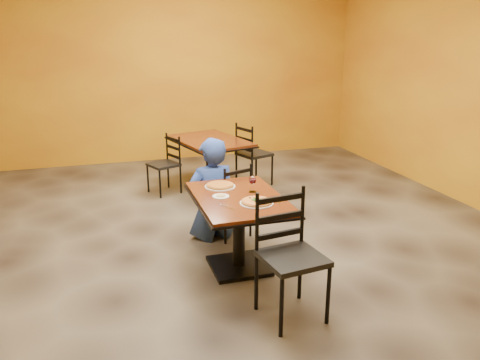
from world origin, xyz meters
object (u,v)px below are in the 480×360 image
object	(u,v)px
chair_main_near	(292,259)
diner	(212,188)
wine_glass	(253,183)
chair_main_far	(229,200)
plate_main	(257,203)
chair_second_right	(254,154)
side_plate	(221,196)
chair_second_left	(164,165)
plate_far	(220,186)
pizza_far	(220,185)
table_main	(239,216)
table_second	(210,152)
pizza_main	(257,201)

from	to	relation	value
chair_main_near	diner	xyz separation A→B (m)	(-0.23, 1.78, 0.06)
diner	wine_glass	bearing A→B (deg)	101.23
chair_main_far	plate_main	size ratio (longest dim) A/B	2.78
chair_second_right	wine_glass	bearing A→B (deg)	141.07
diner	side_plate	size ratio (longest dim) A/B	7.22
chair_main_near	chair_main_far	distance (m)	1.76
chair_second_right	diner	xyz separation A→B (m)	(-1.08, -1.72, 0.10)
chair_second_left	diner	distance (m)	1.75
chair_main_near	plate_main	size ratio (longest dim) A/B	3.36
plate_far	pizza_far	distance (m)	0.02
diner	table_main	bearing A→B (deg)	88.41
table_main	table_second	distance (m)	2.58
table_main	chair_main_far	xyz separation A→B (m)	(0.13, 0.81, -0.13)
table_second	pizza_far	distance (m)	2.27
chair_main_near	diner	distance (m)	1.80
side_plate	table_main	bearing A→B (deg)	-14.38
table_second	chair_main_far	size ratio (longest dim) A/B	1.71
chair_main_far	diner	bearing A→B (deg)	-29.10
diner	plate_far	world-z (taller)	diner
chair_main_near	pizza_far	xyz separation A→B (m)	(-0.26, 1.28, 0.25)
chair_main_near	table_main	bearing A→B (deg)	92.01
diner	wine_glass	xyz separation A→B (m)	(0.23, -0.75, 0.26)
table_second	chair_second_right	world-z (taller)	chair_second_right
chair_main_near	chair_second_right	size ratio (longest dim) A/B	1.09
table_main	chair_second_right	xyz separation A→B (m)	(1.02, 2.56, -0.08)
pizza_main	diner	bearing A→B (deg)	98.62
plate_far	wine_glass	size ratio (longest dim) A/B	1.72
table_second	plate_main	xyz separation A→B (m)	(-0.23, -2.79, 0.20)
table_main	plate_main	distance (m)	0.32
chair_second_right	diner	size ratio (longest dim) A/B	0.82
chair_second_left	chair_second_right	bearing A→B (deg)	67.26
chair_main_near	diner	bearing A→B (deg)	89.44
pizza_main	pizza_far	xyz separation A→B (m)	(-0.20, 0.57, 0.00)
chair_main_near	plate_far	size ratio (longest dim) A/B	3.36
diner	chair_second_left	bearing A→B (deg)	-86.20
pizza_far	wine_glass	world-z (taller)	wine_glass
table_main	chair_second_right	bearing A→B (deg)	68.30
plate_main	pizza_far	distance (m)	0.61
chair_main_far	pizza_far	bearing A→B (deg)	44.96
table_second	chair_second_left	bearing A→B (deg)	180.00
plate_main	plate_far	distance (m)	0.61
side_plate	pizza_far	bearing A→B (deg)	76.78
chair_main_far	diner	size ratio (longest dim) A/B	0.75
chair_second_left	plate_main	world-z (taller)	chair_second_left
diner	chair_main_near	bearing A→B (deg)	91.29
chair_main_near	chair_second_left	bearing A→B (deg)	90.68
table_second	chair_main_far	xyz separation A→B (m)	(-0.20, -1.75, -0.13)
table_second	chair_main_far	distance (m)	1.76
chair_main_near	wine_glass	world-z (taller)	chair_main_near
chair_second_left	chair_second_right	distance (m)	1.38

